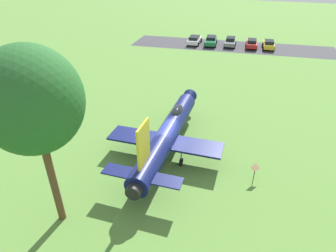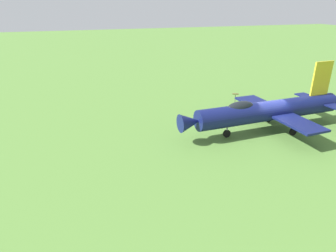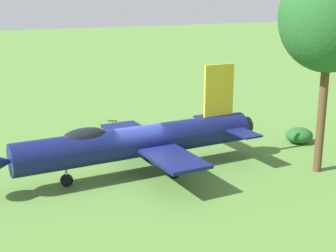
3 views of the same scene
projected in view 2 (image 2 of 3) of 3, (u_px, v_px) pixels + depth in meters
name	position (u px, v px, depth m)	size (l,w,h in m)	color
ground_plane	(267.00, 130.00, 24.11)	(200.00, 200.00, 0.00)	#568438
display_jet	(266.00, 111.00, 23.33)	(14.60, 8.93, 5.28)	#111951
info_plaque	(235.00, 96.00, 30.09)	(0.72, 0.63, 1.14)	#333333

